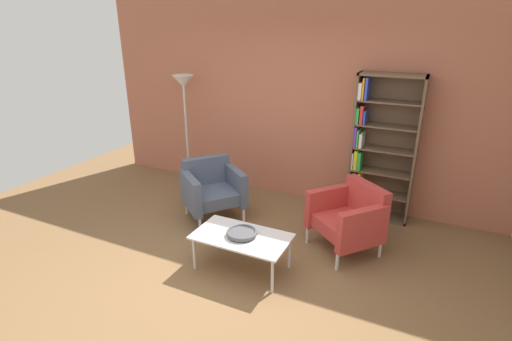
# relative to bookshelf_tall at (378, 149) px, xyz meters

# --- Properties ---
(ground_plane) EXTENTS (8.32, 8.32, 0.00)m
(ground_plane) POSITION_rel_bookshelf_tall_xyz_m (-1.12, -2.25, -0.93)
(ground_plane) COLOR brown
(brick_back_panel) EXTENTS (6.40, 0.12, 2.90)m
(brick_back_panel) POSITION_rel_bookshelf_tall_xyz_m (-1.12, 0.21, 0.52)
(brick_back_panel) COLOR #B2664C
(brick_back_panel) RESTS_ON ground_plane
(bookshelf_tall) EXTENTS (0.80, 0.30, 1.90)m
(bookshelf_tall) POSITION_rel_bookshelf_tall_xyz_m (0.00, 0.00, 0.00)
(bookshelf_tall) COLOR brown
(bookshelf_tall) RESTS_ON ground_plane
(coffee_table_low) EXTENTS (1.00, 0.56, 0.40)m
(coffee_table_low) POSITION_rel_bookshelf_tall_xyz_m (-1.01, -1.89, -0.56)
(coffee_table_low) COLOR silver
(coffee_table_low) RESTS_ON ground_plane
(decorative_bowl) EXTENTS (0.32, 0.32, 0.05)m
(decorative_bowl) POSITION_rel_bookshelf_tall_xyz_m (-1.01, -1.89, -0.50)
(decorative_bowl) COLOR #4C4C51
(decorative_bowl) RESTS_ON coffee_table_low
(armchair_near_window) EXTENTS (0.94, 0.95, 0.78)m
(armchair_near_window) POSITION_rel_bookshelf_tall_xyz_m (-1.92, -1.00, -0.52)
(armchair_near_window) COLOR #4C566B
(armchair_near_window) RESTS_ON ground_plane
(armchair_corner_red) EXTENTS (0.95, 0.94, 0.78)m
(armchair_corner_red) POSITION_rel_bookshelf_tall_xyz_m (-0.09, -1.01, -0.52)
(armchair_corner_red) COLOR #B73833
(armchair_corner_red) RESTS_ON ground_plane
(floor_lamp_torchiere) EXTENTS (0.32, 0.32, 1.74)m
(floor_lamp_torchiere) POSITION_rel_bookshelf_tall_xyz_m (-2.86, -0.20, 0.52)
(floor_lamp_torchiere) COLOR silver
(floor_lamp_torchiere) RESTS_ON ground_plane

